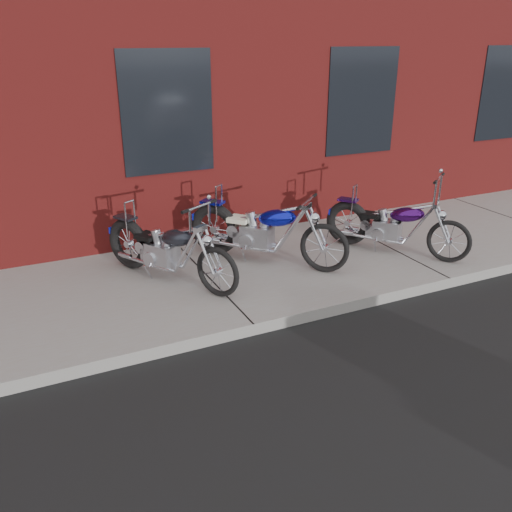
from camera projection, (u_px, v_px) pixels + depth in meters
ground at (254, 336)px, 6.33m from camera, size 120.00×120.00×0.00m
sidewalk at (208, 281)px, 7.56m from camera, size 22.00×3.00×0.15m
chopper_purple at (393, 227)px, 8.25m from camera, size 1.39×1.87×1.25m
chopper_blue at (263, 233)px, 7.87m from camera, size 1.71×1.97×1.08m
chopper_third at (167, 251)px, 7.28m from camera, size 1.24×2.06×1.17m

